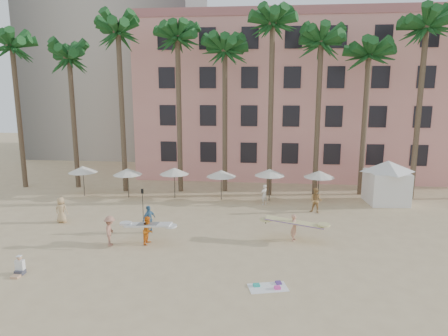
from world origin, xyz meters
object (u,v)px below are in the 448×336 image
Objects in this scene: carrier_yellow at (294,225)px; carrier_white at (148,229)px; pink_hotel at (306,99)px; cabana at (387,178)px.

carrier_white is (-8.73, -1.42, -0.05)m from carrier_yellow.
pink_hotel is 7.27× the size of cabana.
pink_hotel is 23.45m from carrier_yellow.
carrier_yellow is (-8.00, -9.12, -1.10)m from cabana.
pink_hotel is at bearing 112.54° from cabana.
carrier_white is at bearing -147.76° from cabana.
carrier_white is (-11.29, -23.65, -7.09)m from pink_hotel.
pink_hotel is at bearing 64.48° from carrier_white.
pink_hotel reaches higher than carrier_white.
cabana is 1.68× the size of carrier_white.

